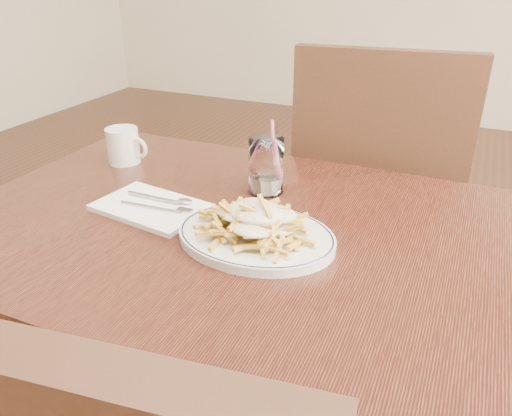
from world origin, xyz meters
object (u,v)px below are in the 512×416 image
at_px(loaded_fries, 256,217).
at_px(water_glass, 266,169).
at_px(table, 244,257).
at_px(chair_far, 376,193).
at_px(fries_plate, 256,236).
at_px(coffee_mug, 124,146).

distance_m(loaded_fries, water_glass, 0.23).
relative_size(table, loaded_fries, 5.66).
distance_m(chair_far, fries_plate, 0.71).
bearing_deg(chair_far, coffee_mug, -142.37).
relative_size(chair_far, fries_plate, 2.76).
distance_m(table, loaded_fries, 0.15).
bearing_deg(water_glass, fries_plate, -71.80).
bearing_deg(fries_plate, water_glass, 108.20).
height_order(table, water_glass, water_glass).
xyz_separation_m(table, fries_plate, (0.05, -0.05, 0.09)).
relative_size(fries_plate, coffee_mug, 3.23).
distance_m(fries_plate, loaded_fries, 0.04).
bearing_deg(chair_far, loaded_fries, -98.50).
relative_size(table, water_glass, 7.01).
relative_size(loaded_fries, coffee_mug, 1.84).
distance_m(fries_plate, coffee_mug, 0.53).
bearing_deg(table, fries_plate, -45.02).
distance_m(fries_plate, water_glass, 0.23).
height_order(table, coffee_mug, coffee_mug).
height_order(table, chair_far, chair_far).
bearing_deg(table, water_glass, 96.84).
distance_m(table, coffee_mug, 0.48).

